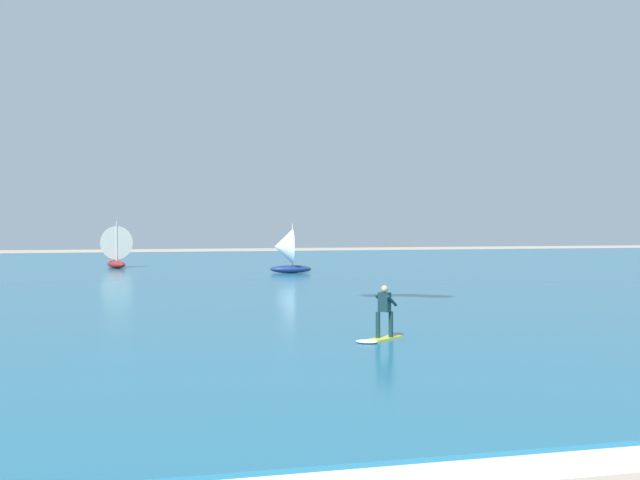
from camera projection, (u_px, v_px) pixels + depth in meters
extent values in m
cube|color=#236B89|center=(205.00, 274.00, 55.59)|extent=(160.00, 90.00, 0.10)
cube|color=white|center=(491.00, 458.00, 11.99)|extent=(64.56, 2.33, 0.01)
cube|color=yellow|center=(384.00, 338.00, 23.75)|extent=(1.38, 1.20, 0.05)
cylinder|color=#143338|center=(378.00, 325.00, 23.67)|extent=(0.14, 0.14, 0.80)
cylinder|color=#143338|center=(391.00, 324.00, 23.81)|extent=(0.14, 0.14, 0.80)
cube|color=#143338|center=(384.00, 302.00, 23.72)|extent=(0.39, 0.42, 0.60)
sphere|color=tan|center=(384.00, 289.00, 23.72)|extent=(0.22, 0.22, 0.22)
cylinder|color=#143338|center=(380.00, 300.00, 23.92)|extent=(0.45, 0.38, 0.39)
cylinder|color=#143338|center=(392.00, 301.00, 23.65)|extent=(0.45, 0.38, 0.39)
ellipsoid|color=white|center=(367.00, 341.00, 23.00)|extent=(0.90, 0.92, 0.08)
ellipsoid|color=navy|center=(291.00, 269.00, 55.96)|extent=(3.12, 1.33, 0.57)
cylinder|color=silver|center=(293.00, 244.00, 55.95)|extent=(0.09, 0.09, 3.04)
cone|color=white|center=(284.00, 247.00, 55.85)|extent=(1.57, 2.67, 2.55)
ellipsoid|color=maroon|center=(116.00, 264.00, 62.33)|extent=(2.09, 3.42, 0.61)
cylinder|color=silver|center=(117.00, 241.00, 62.16)|extent=(0.10, 0.10, 3.23)
cone|color=silver|center=(114.00, 243.00, 62.76)|extent=(3.03, 2.21, 2.72)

